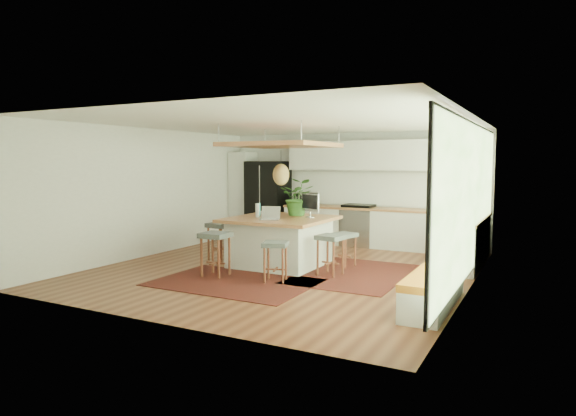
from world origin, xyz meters
The scene contains 33 objects.
floor centered at (0.00, 0.00, 0.00)m, with size 7.00×7.00×0.00m, color #502517.
ceiling centered at (0.00, 0.00, 2.70)m, with size 7.00×7.00×0.00m, color white.
wall_back centered at (0.00, 3.50, 1.35)m, with size 6.50×6.50×0.00m, color silver.
wall_front centered at (0.00, -3.50, 1.35)m, with size 6.50×6.50×0.00m, color silver.
wall_left centered at (-3.25, 0.00, 1.35)m, with size 7.00×7.00×0.00m, color silver.
wall_right centered at (3.25, 0.00, 1.35)m, with size 7.00×7.00×0.00m, color silver.
window_wall centered at (3.22, 0.00, 1.40)m, with size 0.10×6.20×2.60m, color black, non-canonical shape.
pantry centered at (-2.95, 3.18, 1.12)m, with size 0.55×0.60×2.25m, color beige.
back_counter_base centered at (0.55, 3.18, 0.44)m, with size 4.20×0.60×0.88m, color beige.
back_counter_top centered at (0.55, 3.18, 0.90)m, with size 4.24×0.64×0.05m, color brown.
backsplash centered at (0.55, 3.48, 1.35)m, with size 4.20×0.02×0.80m, color white.
upper_cabinets centered at (0.55, 3.32, 2.15)m, with size 4.20×0.34×0.70m, color beige.
range centered at (0.30, 3.18, 0.50)m, with size 0.76×0.62×1.00m, color #A5A5AA, non-canonical shape.
right_counter_base centered at (2.93, 2.00, 0.44)m, with size 0.60×2.50×0.88m, color beige.
right_counter_top centered at (2.93, 2.00, 0.90)m, with size 0.64×2.54×0.05m, color brown.
window_bench centered at (2.95, -1.20, 0.25)m, with size 0.52×2.00×0.50m, color beige, non-canonical shape.
ceiling_panel centered at (-0.30, 0.40, 2.05)m, with size 1.86×1.86×0.80m, color brown, non-canonical shape.
rug_near centered at (-0.27, -1.30, 0.01)m, with size 2.60×1.80×0.01m, color black.
rug_right centered at (1.28, 0.22, 0.01)m, with size 1.80×2.60×0.01m, color black.
fridge centered at (-2.16, 3.17, 0.93)m, with size 1.00×0.78×2.02m, color black, non-canonical shape.
island centered at (-0.26, 0.30, 0.47)m, with size 1.85×1.85×0.93m, color brown, non-canonical shape.
stool_near_left centered at (-0.82, -1.05, 0.35)m, with size 0.46×0.46×0.77m, color #444B4C, non-canonical shape.
stool_near_right centered at (0.31, -0.93, 0.35)m, with size 0.40×0.40×0.67m, color #444B4C, non-canonical shape.
stool_right_front centered at (0.93, -0.05, 0.35)m, with size 0.42×0.42×0.72m, color #444B4C, non-canonical shape.
stool_right_back centered at (0.87, 0.78, 0.35)m, with size 0.38×0.38×0.65m, color #444B4C, non-canonical shape.
stool_left_side centered at (-1.58, 0.18, 0.35)m, with size 0.45×0.45×0.76m, color #444B4C, non-canonical shape.
laptop centered at (-0.25, -0.14, 1.05)m, with size 0.35×0.38×0.27m, color #A5A5AA, non-canonical shape.
monitor centered at (0.24, 0.58, 1.19)m, with size 0.50×0.18×0.47m, color #A5A5AA, non-canonical shape.
microwave centered at (-1.09, 3.18, 1.11)m, with size 0.54×0.30×0.37m, color #A5A5AA.
island_plant centered at (-0.11, 0.77, 1.22)m, with size 0.67×0.74×0.58m, color #1E4C19.
island_bowl centered at (-0.94, 0.76, 0.95)m, with size 0.20×0.20×0.05m, color beige.
island_bottle_0 centered at (-0.81, 0.40, 1.03)m, with size 0.07×0.07×0.19m, color #37D0DF.
island_bottle_1 centered at (-0.66, 0.15, 1.03)m, with size 0.07×0.07×0.19m, color silver.
Camera 1 is at (4.30, -8.13, 1.99)m, focal length 31.33 mm.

